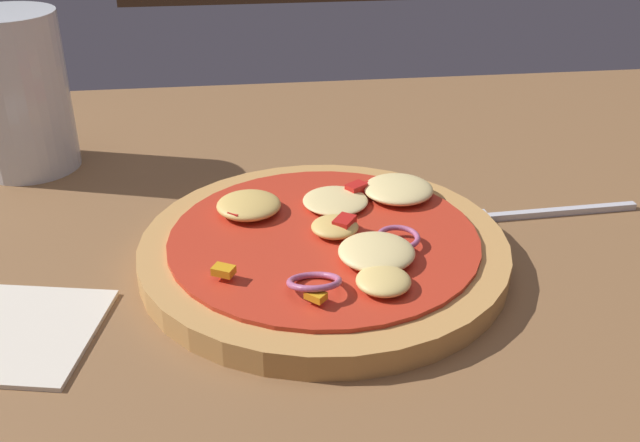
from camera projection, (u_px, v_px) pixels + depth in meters
dining_table at (348, 296)px, 0.48m from camera, size 1.33×0.83×0.03m
pizza at (326, 246)px, 0.48m from camera, size 0.25×0.25×0.03m
fork at (521, 215)px, 0.54m from camera, size 0.17×0.02×0.01m
beer_glass at (20, 101)px, 0.60m from camera, size 0.08×0.08×0.13m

